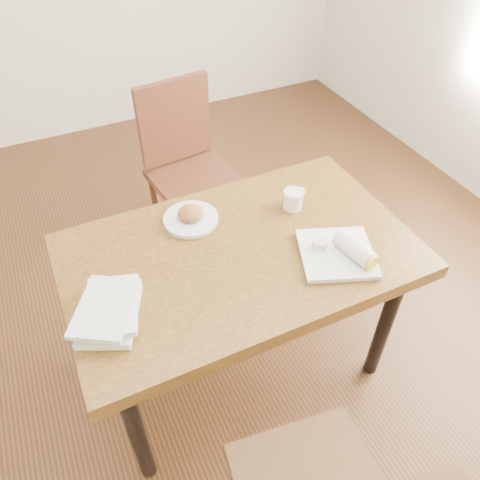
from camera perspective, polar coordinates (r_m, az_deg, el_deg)
name	(u,v)px	position (r m, az deg, el deg)	size (l,w,h in m)	color
ground	(240,363)	(2.31, 0.00, -14.72)	(4.00, 5.00, 0.01)	#472814
table	(240,266)	(1.77, 0.00, -3.13)	(1.28, 0.78, 0.75)	brown
chair_far	(187,160)	(2.56, -6.51, 9.64)	(0.47, 0.47, 0.95)	#4D2216
plate_scone	(191,217)	(1.83, -6.03, 2.80)	(0.22, 0.22, 0.07)	white
coffee_mug	(294,199)	(1.89, 6.55, 5.03)	(0.11, 0.08, 0.08)	white
plate_burrito	(342,252)	(1.71, 12.35, -1.43)	(0.34, 0.34, 0.09)	white
book_stack	(109,310)	(1.54, -15.66, -8.24)	(0.27, 0.30, 0.07)	white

